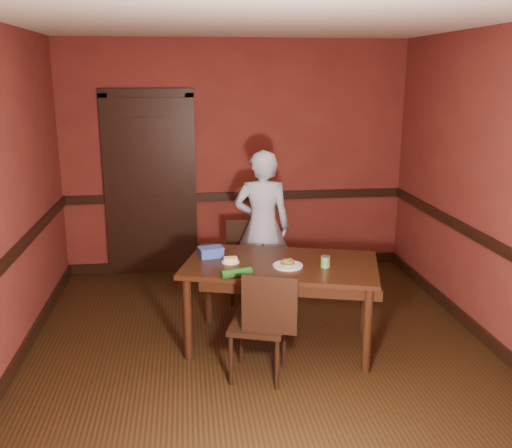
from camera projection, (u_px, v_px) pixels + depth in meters
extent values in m
cube|color=black|center=(261.00, 354.00, 4.85)|extent=(4.00, 4.50, 0.01)
cube|color=silver|center=(262.00, 18.00, 4.16)|extent=(4.00, 4.50, 0.01)
cube|color=maroon|center=(236.00, 158.00, 6.66)|extent=(4.00, 0.02, 2.70)
cube|color=maroon|center=(334.00, 313.00, 2.34)|extent=(4.00, 0.02, 2.70)
cube|color=maroon|center=(499.00, 192.00, 4.74)|extent=(0.02, 4.50, 2.70)
cube|color=black|center=(236.00, 196.00, 6.76)|extent=(4.00, 0.03, 0.10)
cube|color=black|center=(6.00, 262.00, 4.38)|extent=(0.03, 4.50, 0.10)
cube|color=black|center=(492.00, 244.00, 4.85)|extent=(0.03, 4.50, 0.10)
cube|color=black|center=(237.00, 263.00, 6.98)|extent=(4.00, 0.03, 0.12)
cube|color=black|center=(17.00, 361.00, 4.59)|extent=(0.03, 4.50, 0.12)
cube|color=black|center=(482.00, 334.00, 5.07)|extent=(0.03, 4.50, 0.12)
cube|color=black|center=(151.00, 188.00, 6.59)|extent=(0.85, 0.04, 2.05)
cube|color=black|center=(109.00, 189.00, 6.55)|extent=(0.10, 0.06, 2.15)
cube|color=black|center=(192.00, 187.00, 6.66)|extent=(0.10, 0.06, 2.15)
cube|color=black|center=(146.00, 93.00, 6.33)|extent=(1.05, 0.06, 0.10)
cube|color=black|center=(281.00, 304.00, 4.92)|extent=(1.80, 1.31, 0.76)
imported|color=#ABC1D7|center=(262.00, 226.00, 5.85)|extent=(0.62, 0.45, 1.58)
cylinder|color=silver|center=(288.00, 266.00, 4.73)|extent=(0.25, 0.25, 0.01)
cube|color=#A1784E|center=(288.00, 264.00, 4.72)|extent=(0.11, 0.10, 0.02)
ellipsoid|color=#428C2F|center=(288.00, 262.00, 4.72)|extent=(0.10, 0.10, 0.02)
cylinder|color=#BB3313|center=(285.00, 259.00, 4.72)|extent=(0.04, 0.04, 0.01)
cylinder|color=#BB3313|center=(292.00, 260.00, 4.71)|extent=(0.04, 0.04, 0.01)
cylinder|color=#9AB96D|center=(285.00, 261.00, 4.69)|extent=(0.03, 0.03, 0.01)
cylinder|color=#9AB96D|center=(290.00, 259.00, 4.74)|extent=(0.03, 0.03, 0.01)
cylinder|color=#9AB96D|center=(288.00, 260.00, 4.71)|extent=(0.03, 0.03, 0.01)
cylinder|color=#548843|center=(325.00, 262.00, 4.70)|extent=(0.08, 0.08, 0.08)
cylinder|color=#B0B0B0|center=(326.00, 257.00, 4.69)|extent=(0.08, 0.08, 0.01)
cylinder|color=silver|center=(231.00, 262.00, 4.83)|extent=(0.15, 0.15, 0.01)
cube|color=#EECD81|center=(231.00, 259.00, 4.82)|extent=(0.11, 0.08, 0.04)
cube|color=#3252B3|center=(211.00, 253.00, 4.97)|extent=(0.22, 0.17, 0.08)
cube|color=#3252B3|center=(211.00, 248.00, 4.96)|extent=(0.24, 0.19, 0.01)
cylinder|color=#144913|center=(236.00, 273.00, 4.47)|extent=(0.26, 0.14, 0.07)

